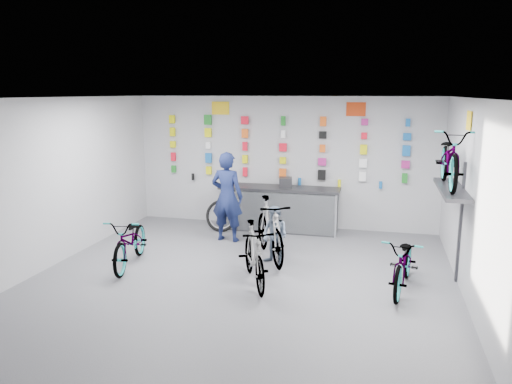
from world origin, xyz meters
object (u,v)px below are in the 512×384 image
(bike_center, at_px, (254,255))
(bike_service, at_px, (270,229))
(customer, at_px, (275,236))
(clerk, at_px, (227,197))
(bike_left, at_px, (131,241))
(counter, at_px, (279,209))
(bike_right, at_px, (404,263))

(bike_center, relative_size, bike_service, 0.88)
(customer, bearing_deg, bike_center, -68.43)
(bike_service, distance_m, clerk, 1.52)
(bike_left, relative_size, bike_center, 1.05)
(counter, relative_size, clerk, 1.43)
(bike_right, xyz_separation_m, bike_service, (-2.38, 0.95, 0.13))
(bike_service, bearing_deg, bike_center, -115.15)
(bike_center, distance_m, bike_right, 2.38)
(bike_left, bearing_deg, bike_center, -18.91)
(bike_center, relative_size, clerk, 0.89)
(bike_right, bearing_deg, customer, 172.34)
(counter, relative_size, customer, 2.50)
(bike_right, distance_m, customer, 2.33)
(bike_center, xyz_separation_m, bike_service, (-0.03, 1.30, 0.07))
(counter, xyz_separation_m, customer, (0.39, -2.26, 0.05))
(counter, distance_m, bike_service, 2.01)
(bike_right, bearing_deg, clerk, 160.83)
(bike_left, distance_m, bike_service, 2.54)
(bike_left, xyz_separation_m, bike_right, (4.73, 0.02, -0.01))
(bike_right, relative_size, clerk, 0.91)
(clerk, xyz_separation_m, customer, (1.28, -1.22, -0.40))
(bike_left, bearing_deg, bike_right, -10.87)
(bike_left, xyz_separation_m, customer, (2.50, 0.70, 0.08))
(bike_center, height_order, bike_service, bike_service)
(customer, bearing_deg, bike_left, -135.67)
(counter, xyz_separation_m, bike_center, (0.26, -3.29, 0.02))
(bike_left, bearing_deg, clerk, 46.57)
(bike_left, height_order, bike_service, bike_service)
(bike_service, height_order, clerk, clerk)
(bike_left, height_order, customer, customer)
(counter, bearing_deg, bike_center, -85.53)
(bike_left, distance_m, clerk, 2.33)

